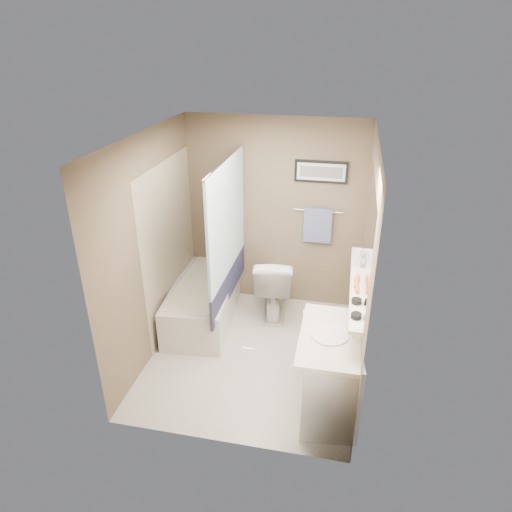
% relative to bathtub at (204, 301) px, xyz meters
% --- Properties ---
extents(ground, '(2.50, 2.50, 0.00)m').
position_rel_bathtub_xyz_m(ground, '(0.75, -0.57, -0.25)').
color(ground, beige).
rests_on(ground, ground).
extents(ceiling, '(2.20, 2.50, 0.04)m').
position_rel_bathtub_xyz_m(ceiling, '(0.75, -0.57, 2.13)').
color(ceiling, silver).
rests_on(ceiling, wall_back).
extents(wall_back, '(2.20, 0.04, 2.40)m').
position_rel_bathtub_xyz_m(wall_back, '(0.75, 0.66, 0.95)').
color(wall_back, brown).
rests_on(wall_back, ground).
extents(wall_front, '(2.20, 0.04, 2.40)m').
position_rel_bathtub_xyz_m(wall_front, '(0.75, -1.80, 0.95)').
color(wall_front, brown).
rests_on(wall_front, ground).
extents(wall_left, '(0.04, 2.50, 2.40)m').
position_rel_bathtub_xyz_m(wall_left, '(-0.33, -0.57, 0.95)').
color(wall_left, brown).
rests_on(wall_left, ground).
extents(wall_right, '(0.04, 2.50, 2.40)m').
position_rel_bathtub_xyz_m(wall_right, '(1.83, -0.57, 0.95)').
color(wall_right, brown).
rests_on(wall_right, ground).
extents(tile_surround, '(0.02, 1.55, 2.00)m').
position_rel_bathtub_xyz_m(tile_surround, '(-0.34, -0.07, 0.75)').
color(tile_surround, beige).
rests_on(tile_surround, wall_left).
extents(curtain_rod, '(0.02, 1.55, 0.02)m').
position_rel_bathtub_xyz_m(curtain_rod, '(0.35, -0.07, 1.80)').
color(curtain_rod, silver).
rests_on(curtain_rod, wall_left).
extents(curtain_upper, '(0.03, 1.45, 1.28)m').
position_rel_bathtub_xyz_m(curtain_upper, '(0.35, -0.07, 1.15)').
color(curtain_upper, white).
rests_on(curtain_upper, curtain_rod).
extents(curtain_lower, '(0.03, 1.45, 0.36)m').
position_rel_bathtub_xyz_m(curtain_lower, '(0.35, -0.07, 0.33)').
color(curtain_lower, '#27284A').
rests_on(curtain_lower, curtain_rod).
extents(mirror, '(0.02, 1.60, 1.00)m').
position_rel_bathtub_xyz_m(mirror, '(1.84, -0.72, 1.37)').
color(mirror, silver).
rests_on(mirror, wall_right).
extents(shelf, '(0.12, 1.60, 0.03)m').
position_rel_bathtub_xyz_m(shelf, '(1.79, -0.72, 0.85)').
color(shelf, silver).
rests_on(shelf, wall_right).
extents(towel_bar, '(0.60, 0.02, 0.02)m').
position_rel_bathtub_xyz_m(towel_bar, '(1.30, 0.65, 1.05)').
color(towel_bar, silver).
rests_on(towel_bar, wall_back).
extents(towel, '(0.34, 0.05, 0.44)m').
position_rel_bathtub_xyz_m(towel, '(1.30, 0.63, 0.87)').
color(towel, '#8994C7').
rests_on(towel, towel_bar).
extents(art_frame, '(0.62, 0.02, 0.26)m').
position_rel_bathtub_xyz_m(art_frame, '(1.30, 0.66, 1.53)').
color(art_frame, black).
rests_on(art_frame, wall_back).
extents(art_mat, '(0.56, 0.00, 0.20)m').
position_rel_bathtub_xyz_m(art_mat, '(1.30, 0.65, 1.53)').
color(art_mat, white).
rests_on(art_mat, art_frame).
extents(art_image, '(0.50, 0.00, 0.13)m').
position_rel_bathtub_xyz_m(art_image, '(1.30, 0.65, 1.53)').
color(art_image, '#595959').
rests_on(art_image, art_mat).
extents(door, '(0.80, 0.02, 2.00)m').
position_rel_bathtub_xyz_m(door, '(1.30, -1.81, 0.75)').
color(door, silver).
rests_on(door, wall_front).
extents(door_handle, '(0.10, 0.02, 0.02)m').
position_rel_bathtub_xyz_m(door_handle, '(0.97, -1.76, 0.75)').
color(door_handle, silver).
rests_on(door_handle, door).
extents(bathtub, '(0.83, 1.55, 0.50)m').
position_rel_bathtub_xyz_m(bathtub, '(0.00, 0.00, 0.00)').
color(bathtub, silver).
rests_on(bathtub, ground).
extents(tub_rim, '(0.56, 1.36, 0.02)m').
position_rel_bathtub_xyz_m(tub_rim, '(0.00, 0.00, 0.25)').
color(tub_rim, silver).
rests_on(tub_rim, bathtub).
extents(toilet, '(0.54, 0.85, 0.82)m').
position_rel_bathtub_xyz_m(toilet, '(0.83, 0.31, 0.16)').
color(toilet, white).
rests_on(toilet, ground).
extents(vanity, '(0.60, 0.95, 0.80)m').
position_rel_bathtub_xyz_m(vanity, '(1.60, -1.21, 0.15)').
color(vanity, silver).
rests_on(vanity, ground).
extents(countertop, '(0.54, 0.96, 0.04)m').
position_rel_bathtub_xyz_m(countertop, '(1.59, -1.21, 0.57)').
color(countertop, beige).
rests_on(countertop, vanity).
extents(sink_basin, '(0.34, 0.34, 0.01)m').
position_rel_bathtub_xyz_m(sink_basin, '(1.58, -1.21, 0.60)').
color(sink_basin, silver).
rests_on(sink_basin, countertop).
extents(faucet_spout, '(0.02, 0.02, 0.10)m').
position_rel_bathtub_xyz_m(faucet_spout, '(1.78, -1.21, 0.64)').
color(faucet_spout, silver).
rests_on(faucet_spout, countertop).
extents(faucet_knob, '(0.05, 0.05, 0.05)m').
position_rel_bathtub_xyz_m(faucet_knob, '(1.78, -1.11, 0.62)').
color(faucet_knob, silver).
rests_on(faucet_knob, countertop).
extents(candle_bowl_near, '(0.09, 0.09, 0.04)m').
position_rel_bathtub_xyz_m(candle_bowl_near, '(1.79, -1.32, 0.89)').
color(candle_bowl_near, black).
rests_on(candle_bowl_near, shelf).
extents(candle_bowl_far, '(0.09, 0.09, 0.04)m').
position_rel_bathtub_xyz_m(candle_bowl_far, '(1.79, -1.08, 0.89)').
color(candle_bowl_far, black).
rests_on(candle_bowl_far, shelf).
extents(hair_brush_front, '(0.05, 0.22, 0.04)m').
position_rel_bathtub_xyz_m(hair_brush_front, '(1.79, -0.82, 0.89)').
color(hair_brush_front, '#E75320').
rests_on(hair_brush_front, shelf).
extents(hair_brush_back, '(0.06, 0.22, 0.04)m').
position_rel_bathtub_xyz_m(hair_brush_back, '(1.79, -0.73, 0.89)').
color(hair_brush_back, '#F15C22').
rests_on(hair_brush_back, shelf).
extents(pink_comb, '(0.03, 0.16, 0.01)m').
position_rel_bathtub_xyz_m(pink_comb, '(1.79, -0.55, 0.87)').
color(pink_comb, pink).
rests_on(pink_comb, shelf).
extents(glass_jar, '(0.08, 0.08, 0.10)m').
position_rel_bathtub_xyz_m(glass_jar, '(1.79, -0.17, 0.92)').
color(glass_jar, white).
rests_on(glass_jar, shelf).
extents(soap_bottle, '(0.07, 0.08, 0.15)m').
position_rel_bathtub_xyz_m(soap_bottle, '(1.79, -0.37, 0.94)').
color(soap_bottle, '#999999').
rests_on(soap_bottle, shelf).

